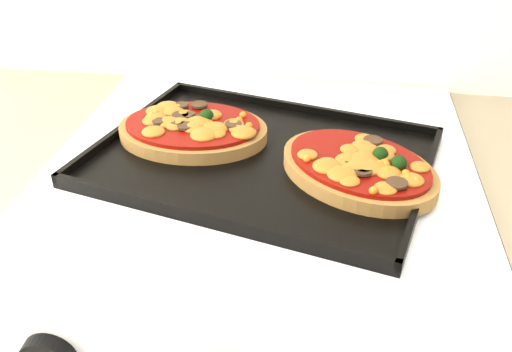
# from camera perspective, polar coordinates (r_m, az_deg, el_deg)

# --- Properties ---
(baking_tray) EXTENTS (0.51, 0.43, 0.02)m
(baking_tray) POSITION_cam_1_polar(r_m,az_deg,el_deg) (0.79, 0.53, 2.03)
(baking_tray) COLOR black
(baking_tray) RESTS_ON stove
(pizza_left) EXTENTS (0.22, 0.16, 0.03)m
(pizza_left) POSITION_cam_1_polar(r_m,az_deg,el_deg) (0.84, -6.35, 4.80)
(pizza_left) COLOR #A27B38
(pizza_left) RESTS_ON baking_tray
(pizza_right) EXTENTS (0.27, 0.26, 0.03)m
(pizza_right) POSITION_cam_1_polar(r_m,az_deg,el_deg) (0.75, 10.21, 1.05)
(pizza_right) COLOR #A27B38
(pizza_right) RESTS_ON baking_tray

